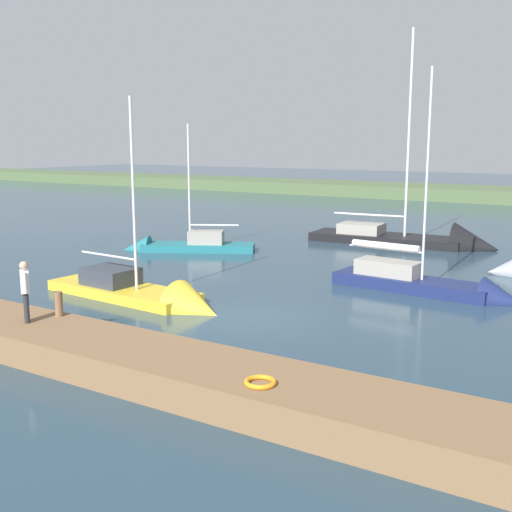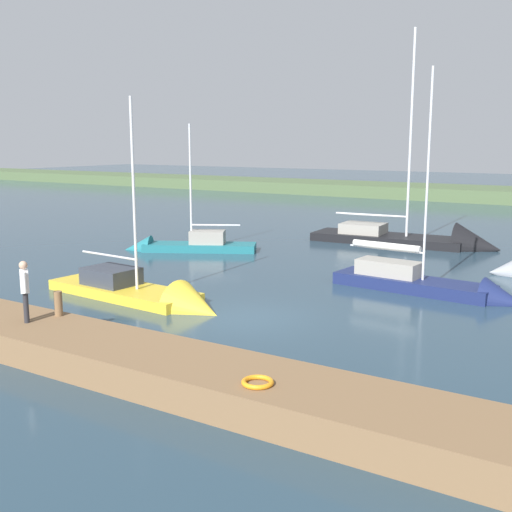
{
  "view_description": "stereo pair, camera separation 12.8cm",
  "coord_description": "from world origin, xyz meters",
  "px_view_note": "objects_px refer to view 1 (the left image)",
  "views": [
    {
      "loc": [
        -10.31,
        16.12,
        5.55
      ],
      "look_at": [
        0.25,
        -0.99,
        1.85
      ],
      "focal_mm": 43.77,
      "sensor_mm": 36.0,
      "label": 1
    },
    {
      "loc": [
        -10.42,
        16.05,
        5.55
      ],
      "look_at": [
        0.25,
        -0.99,
        1.85
      ],
      "focal_mm": 43.77,
      "sensor_mm": 36.0,
      "label": 2
    }
  ],
  "objects_px": {
    "mooring_post_near": "(59,304)",
    "person_on_dock": "(25,287)",
    "sailboat_near_dock": "(181,249)",
    "sailboat_inner_slip": "(148,299)",
    "life_ring_buoy": "(260,382)",
    "sailboat_behind_pier": "(432,289)",
    "sailboat_far_left": "(423,243)"
  },
  "relations": [
    {
      "from": "mooring_post_near",
      "to": "person_on_dock",
      "type": "relative_size",
      "value": 0.42
    },
    {
      "from": "sailboat_near_dock",
      "to": "sailboat_inner_slip",
      "type": "relative_size",
      "value": 0.9
    },
    {
      "from": "life_ring_buoy",
      "to": "sailboat_near_dock",
      "type": "xyz_separation_m",
      "value": [
        13.78,
        -14.84,
        -0.69
      ]
    },
    {
      "from": "life_ring_buoy",
      "to": "person_on_dock",
      "type": "bearing_deg",
      "value": -3.41
    },
    {
      "from": "sailboat_behind_pier",
      "to": "person_on_dock",
      "type": "xyz_separation_m",
      "value": [
        7.52,
        12.07,
        1.56
      ]
    },
    {
      "from": "sailboat_near_dock",
      "to": "life_ring_buoy",
      "type": "bearing_deg",
      "value": 105.18
    },
    {
      "from": "sailboat_behind_pier",
      "to": "sailboat_far_left",
      "type": "relative_size",
      "value": 0.71
    },
    {
      "from": "sailboat_far_left",
      "to": "sailboat_inner_slip",
      "type": "xyz_separation_m",
      "value": [
        4.68,
        16.92,
        -0.09
      ]
    },
    {
      "from": "sailboat_behind_pier",
      "to": "sailboat_inner_slip",
      "type": "height_order",
      "value": "sailboat_behind_pier"
    },
    {
      "from": "mooring_post_near",
      "to": "sailboat_inner_slip",
      "type": "height_order",
      "value": "sailboat_inner_slip"
    },
    {
      "from": "sailboat_near_dock",
      "to": "sailboat_far_left",
      "type": "bearing_deg",
      "value": -169.12
    },
    {
      "from": "life_ring_buoy",
      "to": "sailboat_near_dock",
      "type": "relative_size",
      "value": 0.09
    },
    {
      "from": "person_on_dock",
      "to": "sailboat_far_left",
      "type": "bearing_deg",
      "value": 26.6
    },
    {
      "from": "sailboat_near_dock",
      "to": "person_on_dock",
      "type": "distance_m",
      "value": 15.73
    },
    {
      "from": "mooring_post_near",
      "to": "life_ring_buoy",
      "type": "bearing_deg",
      "value": 169.9
    },
    {
      "from": "sailboat_behind_pier",
      "to": "sailboat_near_dock",
      "type": "xyz_separation_m",
      "value": [
        13.66,
        -2.31,
        -0.05
      ]
    },
    {
      "from": "life_ring_buoy",
      "to": "sailboat_behind_pier",
      "type": "distance_m",
      "value": 12.54
    },
    {
      "from": "mooring_post_near",
      "to": "sailboat_behind_pier",
      "type": "relative_size",
      "value": 0.08
    },
    {
      "from": "life_ring_buoy",
      "to": "sailboat_far_left",
      "type": "xyz_separation_m",
      "value": [
        3.62,
        -22.94,
        -0.63
      ]
    },
    {
      "from": "sailboat_behind_pier",
      "to": "sailboat_near_dock",
      "type": "bearing_deg",
      "value": 175.47
    },
    {
      "from": "mooring_post_near",
      "to": "sailboat_far_left",
      "type": "relative_size",
      "value": 0.06
    },
    {
      "from": "mooring_post_near",
      "to": "life_ring_buoy",
      "type": "distance_m",
      "value": 7.49
    },
    {
      "from": "sailboat_behind_pier",
      "to": "mooring_post_near",
      "type": "bearing_deg",
      "value": -117.78
    },
    {
      "from": "sailboat_far_left",
      "to": "life_ring_buoy",
      "type": "bearing_deg",
      "value": -84.49
    },
    {
      "from": "sailboat_near_dock",
      "to": "person_on_dock",
      "type": "xyz_separation_m",
      "value": [
        -6.15,
        14.39,
        1.6
      ]
    },
    {
      "from": "life_ring_buoy",
      "to": "person_on_dock",
      "type": "distance_m",
      "value": 7.7
    },
    {
      "from": "mooring_post_near",
      "to": "sailboat_inner_slip",
      "type": "relative_size",
      "value": 0.09
    },
    {
      "from": "mooring_post_near",
      "to": "life_ring_buoy",
      "type": "xyz_separation_m",
      "value": [
        -7.37,
        1.31,
        -0.3
      ]
    },
    {
      "from": "sailboat_behind_pier",
      "to": "person_on_dock",
      "type": "relative_size",
      "value": 5.36
    },
    {
      "from": "sailboat_behind_pier",
      "to": "life_ring_buoy",
      "type": "bearing_deg",
      "value": -84.37
    },
    {
      "from": "sailboat_far_left",
      "to": "sailboat_near_dock",
      "type": "height_order",
      "value": "sailboat_far_left"
    },
    {
      "from": "life_ring_buoy",
      "to": "person_on_dock",
      "type": "xyz_separation_m",
      "value": [
        7.64,
        -0.46,
        0.91
      ]
    }
  ]
}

